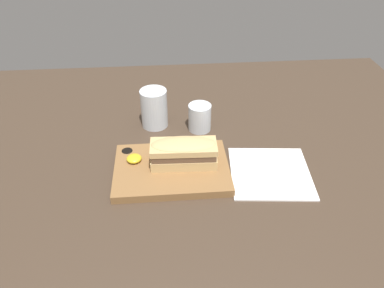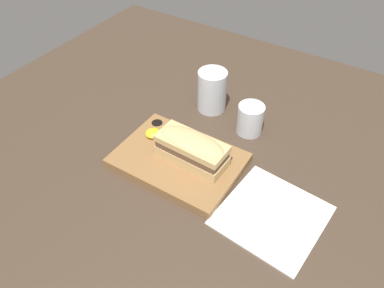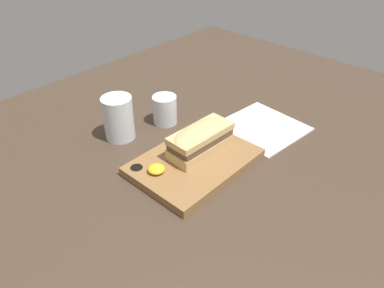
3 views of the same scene
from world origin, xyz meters
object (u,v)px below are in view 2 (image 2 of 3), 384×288
(serving_board, at_px, (178,160))
(napkin, at_px, (272,215))
(sandwich, at_px, (192,148))
(water_glass, at_px, (212,93))
(wine_glass, at_px, (248,120))

(serving_board, height_order, napkin, serving_board)
(sandwich, bearing_deg, water_glass, 108.42)
(sandwich, relative_size, napkin, 0.76)
(sandwich, relative_size, water_glass, 1.45)
(serving_board, bearing_deg, sandwich, 14.99)
(sandwich, bearing_deg, napkin, -8.66)
(sandwich, height_order, water_glass, water_glass)
(serving_board, relative_size, sandwich, 1.72)
(serving_board, height_order, wine_glass, wine_glass)
(wine_glass, relative_size, napkin, 0.36)
(water_glass, distance_m, wine_glass, 0.13)
(wine_glass, bearing_deg, napkin, -53.16)
(water_glass, xyz_separation_m, napkin, (0.29, -0.25, -0.05))
(serving_board, distance_m, napkin, 0.25)
(water_glass, bearing_deg, napkin, -40.89)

